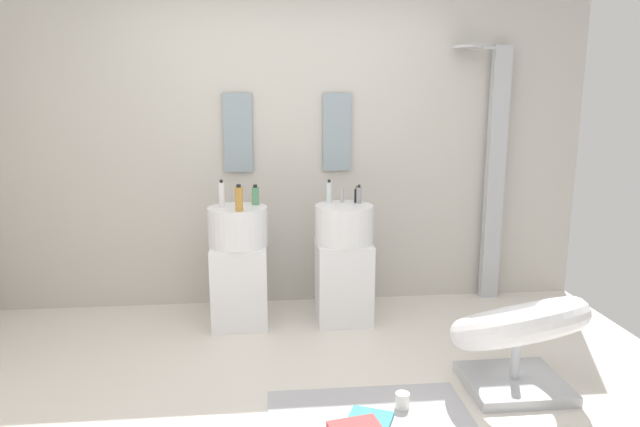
% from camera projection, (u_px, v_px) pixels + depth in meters
% --- Properties ---
extents(ground_plane, '(4.80, 3.60, 0.04)m').
position_uv_depth(ground_plane, '(303.00, 404.00, 3.17)').
color(ground_plane, silver).
extents(rear_partition, '(4.80, 0.10, 2.60)m').
position_uv_depth(rear_partition, '(288.00, 143.00, 4.50)').
color(rear_partition, beige).
rests_on(rear_partition, ground_plane).
extents(pedestal_sink_left, '(0.43, 0.43, 0.98)m').
position_uv_depth(pedestal_sink_left, '(239.00, 265.00, 4.15)').
color(pedestal_sink_left, white).
rests_on(pedestal_sink_left, ground_plane).
extents(pedestal_sink_right, '(0.43, 0.43, 0.98)m').
position_uv_depth(pedestal_sink_right, '(344.00, 262.00, 4.22)').
color(pedestal_sink_right, white).
rests_on(pedestal_sink_right, ground_plane).
extents(vanity_mirror_left, '(0.22, 0.03, 0.60)m').
position_uv_depth(vanity_mirror_left, '(238.00, 133.00, 4.38)').
color(vanity_mirror_left, '#8C9EA8').
extents(vanity_mirror_right, '(0.22, 0.03, 0.60)m').
position_uv_depth(vanity_mirror_right, '(337.00, 132.00, 4.46)').
color(vanity_mirror_right, '#8C9EA8').
extents(shower_column, '(0.49, 0.24, 2.05)m').
position_uv_depth(shower_column, '(493.00, 170.00, 4.59)').
color(shower_column, '#B7BABF').
rests_on(shower_column, ground_plane).
extents(lounge_chair, '(1.03, 1.03, 0.65)m').
position_uv_depth(lounge_chair, '(518.00, 332.00, 3.23)').
color(lounge_chair, '#B7BABF').
rests_on(lounge_chair, ground_plane).
extents(area_rug, '(1.07, 0.77, 0.01)m').
position_uv_depth(area_rug, '(373.00, 425.00, 2.92)').
color(area_rug, '#B2B2B7').
rests_on(area_rug, ground_plane).
extents(magazine_teal, '(0.27, 0.24, 0.02)m').
position_uv_depth(magazine_teal, '(370.00, 418.00, 2.95)').
color(magazine_teal, teal).
rests_on(magazine_teal, area_rug).
extents(magazine_red, '(0.28, 0.19, 0.03)m').
position_uv_depth(magazine_red, '(355.00, 427.00, 2.86)').
color(magazine_red, '#B73838').
rests_on(magazine_red, area_rug).
extents(coffee_mug, '(0.08, 0.08, 0.09)m').
position_uv_depth(coffee_mug, '(402.00, 401.00, 3.06)').
color(coffee_mug, white).
rests_on(coffee_mug, area_rug).
extents(soap_bottle_amber, '(0.05, 0.05, 0.19)m').
position_uv_depth(soap_bottle_amber, '(239.00, 199.00, 3.91)').
color(soap_bottle_amber, '#C68C38').
rests_on(soap_bottle_amber, pedestal_sink_left).
extents(soap_bottle_black, '(0.04, 0.04, 0.12)m').
position_uv_depth(soap_bottle_black, '(357.00, 195.00, 4.22)').
color(soap_bottle_black, black).
rests_on(soap_bottle_black, pedestal_sink_right).
extents(soap_bottle_white, '(0.04, 0.04, 0.20)m').
position_uv_depth(soap_bottle_white, '(222.00, 194.00, 4.05)').
color(soap_bottle_white, white).
rests_on(soap_bottle_white, pedestal_sink_left).
extents(soap_bottle_clear, '(0.04, 0.04, 0.18)m').
position_uv_depth(soap_bottle_clear, '(329.00, 192.00, 4.19)').
color(soap_bottle_clear, silver).
rests_on(soap_bottle_clear, pedestal_sink_right).
extents(soap_bottle_green, '(0.05, 0.05, 0.15)m').
position_uv_depth(soap_bottle_green, '(255.00, 196.00, 4.14)').
color(soap_bottle_green, '#59996B').
rests_on(soap_bottle_green, pedestal_sink_left).
extents(soap_bottle_grey, '(0.04, 0.04, 0.14)m').
position_uv_depth(soap_bottle_grey, '(359.00, 195.00, 4.19)').
color(soap_bottle_grey, '#99999E').
rests_on(soap_bottle_grey, pedestal_sink_right).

